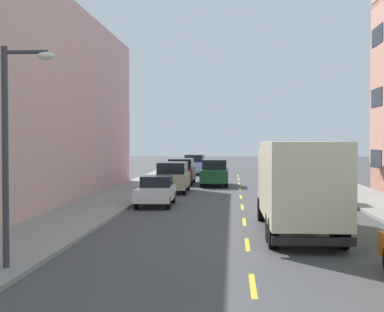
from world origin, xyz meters
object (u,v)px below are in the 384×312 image
Objects in this scene: parked_sedan_navy at (280,166)px; parked_suv_burgundy at (181,171)px; parked_hatchback_white at (156,191)px; parked_suv_sky at (195,164)px; parked_sedan_charcoal at (196,164)px; street_lamp at (12,137)px; parked_pickup_teal at (307,179)px; delivery_box_truck at (297,181)px; moving_forest_sedan at (215,172)px; parked_suv_champagne at (173,177)px; parked_hatchback_red at (327,190)px.

parked_suv_burgundy reaches higher than parked_sedan_navy.
parked_suv_sky reaches higher than parked_hatchback_white.
parked_sedan_charcoal is at bearing 90.23° from parked_hatchback_white.
street_lamp is at bearing -96.10° from parked_hatchback_white.
street_lamp reaches higher than parked_suv_sky.
parked_pickup_teal is (8.70, 8.65, 0.07)m from parked_hatchback_white.
parked_suv_sky is (-6.01, 34.51, -0.89)m from delivery_box_truck.
parked_suv_sky is at bearing 88.99° from parked_suv_burgundy.
moving_forest_sedan is (2.41, -13.70, 0.00)m from parked_suv_sky.
parked_sedan_navy is 16.56m from parked_suv_burgundy.
parked_sedan_navy is 22.71m from parked_suv_champagne.
parked_suv_sky is 1.20× the size of parked_hatchback_red.
parked_sedan_charcoal is at bearing 97.90° from moving_forest_sedan.
parked_pickup_teal reaches higher than parked_sedan_charcoal.
parked_suv_champagne is 1.00× the size of moving_forest_sedan.
moving_forest_sedan is at bearing -31.35° from parked_suv_burgundy.
parked_suv_champagne reaches higher than parked_hatchback_white.
parked_hatchback_white is at bearing 83.90° from street_lamp.
parked_sedan_navy is 0.93× the size of parked_suv_sky.
parked_suv_sky is at bearing 115.76° from parked_pickup_teal.
parked_sedan_navy is 0.95× the size of moving_forest_sedan.
parked_suv_champagne is at bearing 111.57° from delivery_box_truck.
parked_hatchback_red is at bearing 74.42° from delivery_box_truck.
moving_forest_sedan is (2.62, -1.60, 0.00)m from parked_suv_burgundy.
parked_suv_burgundy is (0.08, -17.85, 0.24)m from parked_sedan_charcoal.
parked_pickup_teal is (-0.09, 7.43, 0.07)m from parked_hatchback_red.
street_lamp is at bearing -98.63° from moving_forest_sedan.
delivery_box_truck reaches higher than moving_forest_sedan.
parked_suv_sky is at bearing 87.60° from street_lamp.
parked_pickup_teal is at bearing -32.53° from parked_suv_burgundy.
delivery_box_truck is 9.82m from parked_hatchback_red.
parked_hatchback_red is (2.62, 9.40, -1.12)m from delivery_box_truck.
parked_suv_champagne and moving_forest_sedan have the same top height.
parked_hatchback_red is at bearing 7.90° from parked_hatchback_white.
delivery_box_truck is (7.72, 6.33, -1.53)m from street_lamp.
parked_sedan_navy is at bearing 58.36° from parked_suv_burgundy.
parked_hatchback_white is 1.00× the size of parked_hatchback_red.
parked_pickup_teal is 1.11× the size of moving_forest_sedan.
parked_pickup_teal is (8.53, -17.68, -0.16)m from parked_suv_sky.
street_lamp is at bearing -92.99° from parked_suv_burgundy.
delivery_box_truck is 23.27m from parked_suv_burgundy.
parked_suv_sky is at bearing 99.88° from delivery_box_truck.
street_lamp is at bearing -140.64° from delivery_box_truck.
parked_sedan_charcoal is at bearing 98.89° from delivery_box_truck.
parked_pickup_teal is (2.53, 16.83, -1.05)m from delivery_box_truck.
parked_pickup_teal reaches higher than parked_sedan_navy.
parked_suv_champagne is at bearing 85.79° from street_lamp.
parked_suv_champagne is (-8.58, -21.02, 0.24)m from parked_sedan_navy.
parked_suv_sky is at bearing 99.96° from moving_forest_sedan.
delivery_box_truck is 36.60m from parked_sedan_navy.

